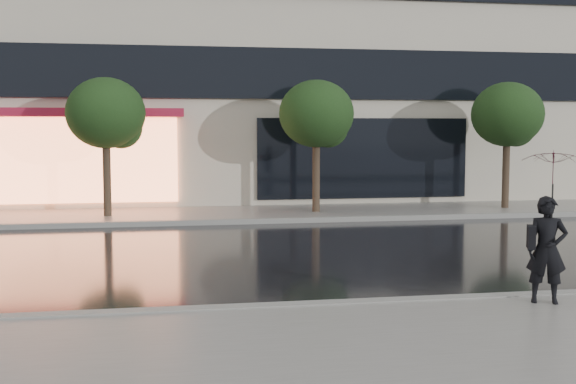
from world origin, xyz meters
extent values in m
plane|color=black|center=(0.00, 0.00, 0.00)|extent=(120.00, 120.00, 0.00)
cube|color=slate|center=(0.00, -3.25, 0.06)|extent=(60.00, 4.50, 0.12)
cube|color=slate|center=(0.00, 10.25, 0.06)|extent=(60.00, 3.50, 0.12)
cube|color=gray|center=(0.00, -1.00, 0.07)|extent=(60.00, 0.25, 0.14)
cube|color=gray|center=(0.00, 8.50, 0.07)|extent=(60.00, 0.25, 0.14)
cube|color=black|center=(0.00, 11.94, 4.30)|extent=(28.00, 0.12, 1.60)
cube|color=#FF8C59|center=(-4.00, 11.92, 1.60)|extent=(6.00, 0.10, 2.60)
cube|color=maroon|center=(-4.00, 11.59, 3.05)|extent=(6.40, 0.70, 0.25)
cube|color=black|center=(5.00, 11.94, 1.60)|extent=(7.00, 0.10, 2.60)
cylinder|color=#33261C|center=(-3.00, 10.00, 1.10)|extent=(0.22, 0.22, 2.20)
ellipsoid|color=black|center=(-3.00, 10.00, 3.00)|extent=(2.20, 2.20, 1.98)
sphere|color=black|center=(-2.60, 10.20, 2.60)|extent=(1.20, 1.20, 1.20)
cylinder|color=#33261C|center=(3.00, 10.00, 1.10)|extent=(0.22, 0.22, 2.20)
ellipsoid|color=black|center=(3.00, 10.00, 3.00)|extent=(2.20, 2.20, 1.98)
sphere|color=black|center=(3.40, 10.20, 2.60)|extent=(1.20, 1.20, 1.20)
cylinder|color=#33261C|center=(9.00, 10.00, 1.10)|extent=(0.22, 0.22, 2.20)
ellipsoid|color=black|center=(9.00, 10.00, 3.00)|extent=(2.20, 2.20, 1.98)
sphere|color=black|center=(9.40, 10.20, 2.60)|extent=(1.20, 1.20, 1.20)
imported|color=black|center=(3.84, -1.50, 0.88)|extent=(0.65, 0.54, 1.51)
imported|color=black|center=(3.89, -1.52, 1.88)|extent=(1.15, 1.16, 0.80)
cylinder|color=black|center=(3.89, -1.52, 1.43)|extent=(0.02, 0.02, 0.76)
cube|color=black|center=(3.62, -1.46, 1.06)|extent=(0.20, 0.30, 0.32)
camera|label=1|loc=(-1.48, -10.74, 2.58)|focal=45.00mm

